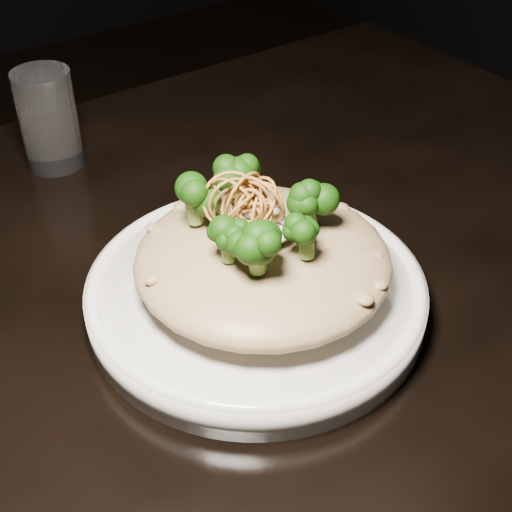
# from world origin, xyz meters

# --- Properties ---
(table) EXTENTS (1.10, 0.80, 0.75)m
(table) POSITION_xyz_m (0.00, 0.00, 0.67)
(table) COLOR black
(table) RESTS_ON ground
(plate) EXTENTS (0.28, 0.28, 0.03)m
(plate) POSITION_xyz_m (0.00, -0.05, 0.76)
(plate) COLOR silver
(plate) RESTS_ON table
(risotto) EXTENTS (0.21, 0.21, 0.05)m
(risotto) POSITION_xyz_m (0.01, -0.05, 0.80)
(risotto) COLOR brown
(risotto) RESTS_ON plate
(broccoli) EXTENTS (0.14, 0.14, 0.05)m
(broccoli) POSITION_xyz_m (0.01, -0.04, 0.85)
(broccoli) COLOR black
(broccoli) RESTS_ON risotto
(cheese) EXTENTS (0.06, 0.06, 0.02)m
(cheese) POSITION_xyz_m (0.01, -0.05, 0.83)
(cheese) COLOR silver
(cheese) RESTS_ON risotto
(shallots) EXTENTS (0.05, 0.05, 0.03)m
(shallots) POSITION_xyz_m (0.00, -0.04, 0.86)
(shallots) COLOR brown
(shallots) RESTS_ON cheese
(drinking_glass) EXTENTS (0.08, 0.08, 0.11)m
(drinking_glass) POSITION_xyz_m (-0.04, 0.28, 0.80)
(drinking_glass) COLOR white
(drinking_glass) RESTS_ON table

